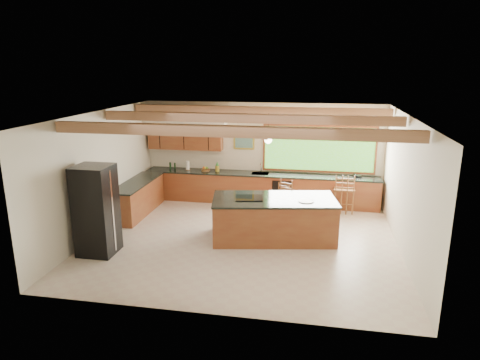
# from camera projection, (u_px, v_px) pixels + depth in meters

# --- Properties ---
(ground) EXTENTS (7.20, 7.20, 0.00)m
(ground) POSITION_uv_depth(u_px,v_px,m) (244.00, 239.00, 10.30)
(ground) COLOR beige
(ground) RESTS_ON ground
(room_shell) EXTENTS (7.27, 6.54, 3.02)m
(room_shell) POSITION_uv_depth(u_px,v_px,m) (241.00, 144.00, 10.38)
(room_shell) COLOR beige
(room_shell) RESTS_ON ground
(counter_run) EXTENTS (7.12, 3.10, 1.24)m
(counter_run) POSITION_uv_depth(u_px,v_px,m) (231.00, 190.00, 12.72)
(counter_run) COLOR brown
(counter_run) RESTS_ON ground
(island) EXTENTS (3.10, 1.85, 1.03)m
(island) POSITION_uv_depth(u_px,v_px,m) (274.00, 218.00, 10.25)
(island) COLOR brown
(island) RESTS_ON ground
(refrigerator) EXTENTS (0.79, 0.76, 2.00)m
(refrigerator) POSITION_uv_depth(u_px,v_px,m) (96.00, 210.00, 9.34)
(refrigerator) COLOR black
(refrigerator) RESTS_ON ground
(bar_stool_a) EXTENTS (0.54, 0.54, 1.16)m
(bar_stool_a) POSITION_uv_depth(u_px,v_px,m) (289.00, 196.00, 11.42)
(bar_stool_a) COLOR brown
(bar_stool_a) RESTS_ON ground
(bar_stool_b) EXTENTS (0.47, 0.47, 1.07)m
(bar_stool_b) POSITION_uv_depth(u_px,v_px,m) (286.00, 197.00, 11.45)
(bar_stool_b) COLOR brown
(bar_stool_b) RESTS_ON ground
(bar_stool_c) EXTENTS (0.44, 0.44, 1.13)m
(bar_stool_c) POSITION_uv_depth(u_px,v_px,m) (342.00, 190.00, 11.99)
(bar_stool_c) COLOR brown
(bar_stool_c) RESTS_ON ground
(bar_stool_d) EXTENTS (0.42, 0.42, 1.13)m
(bar_stool_d) POSITION_uv_depth(u_px,v_px,m) (347.00, 190.00, 11.96)
(bar_stool_d) COLOR brown
(bar_stool_d) RESTS_ON ground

